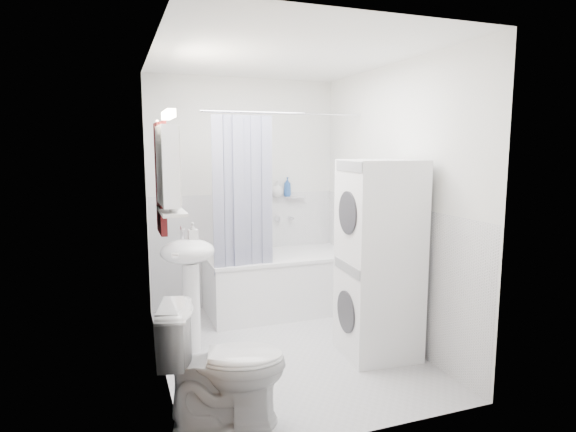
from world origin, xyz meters
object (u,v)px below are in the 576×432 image
object	(u,v)px
bathtub	(283,279)
washer_dryer	(379,259)
sink	(189,269)
toilet	(224,365)

from	to	relation	value
bathtub	washer_dryer	world-z (taller)	washer_dryer
bathtub	washer_dryer	size ratio (longest dim) A/B	0.99
sink	washer_dryer	xyz separation A→B (m)	(1.43, -0.57, 0.09)
toilet	washer_dryer	bearing A→B (deg)	-54.06
sink	washer_dryer	world-z (taller)	washer_dryer
bathtub	washer_dryer	bearing A→B (deg)	-73.74
sink	washer_dryer	size ratio (longest dim) A/B	0.65
bathtub	washer_dryer	distance (m)	1.39
sink	washer_dryer	bearing A→B (deg)	-21.89
washer_dryer	sink	bearing A→B (deg)	162.73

